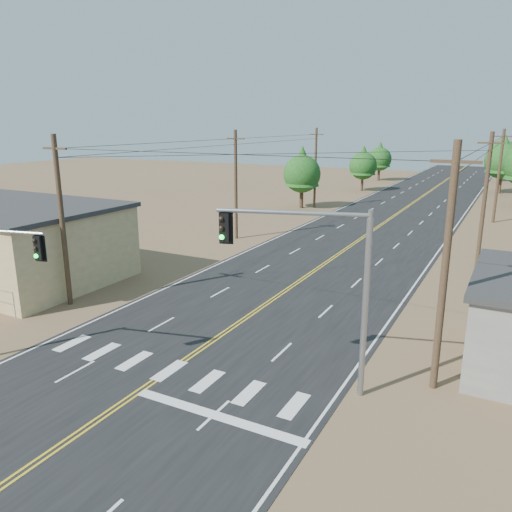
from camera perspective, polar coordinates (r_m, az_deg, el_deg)
The scene contains 14 objects.
ground at distance 18.28m, azimuth -26.55°, elevation -22.18°, with size 220.00×220.00×0.00m, color brown.
road at distance 41.26m, azimuth 9.04°, elevation -0.06°, with size 15.00×200.00×0.02m, color black.
utility_pole_left_near at distance 30.99m, azimuth -21.29°, elevation 3.80°, with size 1.80×0.30×10.00m.
utility_pole_left_mid at distance 46.39m, azimuth -2.32°, elevation 8.20°, with size 1.80×0.30×10.00m.
utility_pole_left_far at distance 64.38m, azimuth 6.80°, elevation 10.01°, with size 1.80×0.30×10.00m.
utility_pole_right_near at distance 20.66m, azimuth 20.79°, elevation -1.35°, with size 1.80×0.30×10.00m.
utility_pole_right_mid at distance 40.24m, azimuth 24.65°, elevation 5.82°, with size 1.80×0.30×10.00m.
utility_pole_right_far at distance 60.09m, azimuth 25.99°, elevation 8.27°, with size 1.80×0.30×10.00m.
signal_mast_right at distance 19.24m, azimuth 7.57°, elevation -1.81°, with size 5.72×1.97×7.52m.
tree_left_near at distance 64.12m, azimuth 5.28°, elevation 9.75°, with size 4.73×4.73×7.88m.
tree_left_mid at distance 82.26m, azimuth 12.16°, elevation 10.36°, with size 4.34×4.34×7.23m.
tree_left_far at distance 98.14m, azimuth 13.97°, elevation 10.96°, with size 4.36×4.36×7.27m.
tree_right_mid at distance 86.13m, azimuth 26.43°, elevation 10.04°, with size 5.35×5.35×8.92m.
tree_right_far at distance 104.14m, azimuth 26.33°, elevation 10.64°, with size 5.35×5.35×8.92m.
Camera 1 is at (12.70, -7.81, 10.58)m, focal length 35.00 mm.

